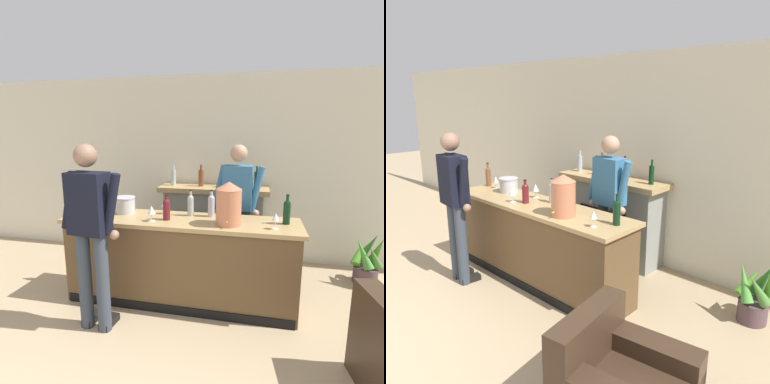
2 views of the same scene
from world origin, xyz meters
The scene contains 17 objects.
wall_back_panel centered at (0.00, 4.07, 1.38)m, with size 12.00×0.07×2.75m.
bar_counter centered at (0.22, 2.63, 0.49)m, with size 2.60×0.64×0.98m.
fireplace_stone centered at (0.42, 3.81, 0.59)m, with size 1.57×0.52×1.46m.
potted_plant_corner centered at (2.45, 3.54, 0.30)m, with size 0.44×0.45×0.66m.
person_customer centered at (-0.47, 1.97, 1.01)m, with size 0.66×0.33×1.82m.
person_bartender centered at (0.80, 3.25, 0.99)m, with size 0.66×0.32×1.78m.
copper_dispenser centered at (0.76, 2.53, 1.20)m, with size 0.27×0.30×0.45m.
ice_bucket_steel centered at (-0.48, 2.75, 1.08)m, with size 0.25×0.25×0.19m.
wine_bottle_burgundy_dark centered at (-0.98, 2.76, 1.13)m, with size 0.07×0.07×0.33m.
wine_bottle_merlot_tall centered at (0.09, 2.57, 1.11)m, with size 0.08×0.08×0.28m.
wine_bottle_rose_blush centered at (1.35, 2.69, 1.12)m, with size 0.07×0.07×0.31m.
wine_bottle_chardonnay_pale centered at (0.30, 2.79, 1.11)m, with size 0.07×0.07×0.30m.
wine_bottle_cabernet_heavy centered at (0.54, 2.81, 1.12)m, with size 0.08×0.08×0.31m.
wine_glass_by_dispenser centered at (1.23, 2.48, 1.10)m, with size 0.07×0.07×0.17m.
wine_glass_near_bucket centered at (-0.79, 2.75, 1.09)m, with size 0.07×0.07×0.17m.
wine_glass_mid_counter centered at (-0.06, 2.49, 1.10)m, with size 0.08×0.08×0.17m.
wine_glass_front_left centered at (-0.01, 2.81, 1.10)m, with size 0.09×0.09×0.18m.
Camera 2 is at (3.46, -0.11, 2.21)m, focal length 35.00 mm.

